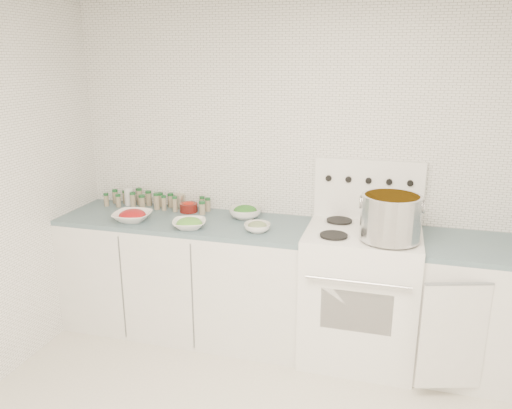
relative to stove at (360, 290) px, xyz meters
name	(u,v)px	position (x,y,z in m)	size (l,w,h in m)	color
room_walls	(243,172)	(-0.48, -1.19, 1.06)	(3.54, 3.04, 2.52)	white
counter_left	(187,275)	(-1.30, 0.00, -0.05)	(1.85, 0.62, 0.90)	white
stove	(360,290)	(0.00, 0.00, 0.00)	(0.76, 0.70, 1.36)	white
counter_right	(487,311)	(0.82, 0.00, -0.05)	(0.89, 0.74, 0.90)	white
stock_pot	(391,216)	(0.17, -0.16, 0.60)	(0.39, 0.37, 0.28)	silver
bowl_tomato	(132,216)	(-1.65, -0.14, 0.44)	(0.30, 0.30, 0.09)	white
bowl_snowpea	(189,224)	(-1.19, -0.18, 0.44)	(0.30, 0.30, 0.08)	white
bowl_broccoli	(245,212)	(-0.88, 0.16, 0.45)	(0.25, 0.25, 0.10)	white
bowl_zucchini	(257,227)	(-0.71, -0.12, 0.44)	(0.24, 0.24, 0.07)	white
bowl_pepper	(189,207)	(-1.34, 0.18, 0.44)	(0.14, 0.14, 0.08)	#56120E
salt_canister	(129,197)	(-1.89, 0.23, 0.47)	(0.07, 0.07, 0.14)	white
tin_can	(180,201)	(-1.45, 0.26, 0.46)	(0.09, 0.09, 0.11)	#B5B299
spice_cluster	(154,200)	(-1.66, 0.21, 0.46)	(0.88, 0.16, 0.14)	gray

